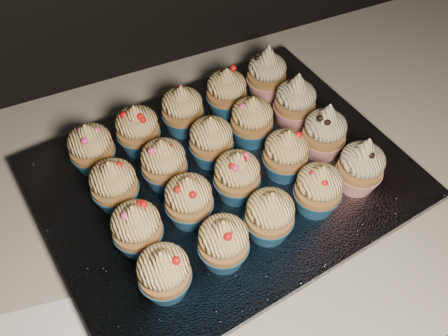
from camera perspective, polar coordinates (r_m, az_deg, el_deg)
name	(u,v)px	position (r m, az deg, el deg)	size (l,w,h in m)	color
worktop	(86,241)	(0.74, -15.50, -8.04)	(2.44, 0.64, 0.04)	beige
baking_tray	(224,185)	(0.73, 0.00, -1.95)	(0.46, 0.35, 0.02)	black
foil_lining	(224,178)	(0.71, 0.00, -1.12)	(0.50, 0.39, 0.01)	silver
cupcake_0	(164,273)	(0.59, -6.87, -11.79)	(0.06, 0.06, 0.08)	#1B5080
cupcake_1	(223,242)	(0.60, -0.07, -8.49)	(0.06, 0.06, 0.08)	#1B5080
cupcake_2	(270,215)	(0.63, 5.24, -5.39)	(0.06, 0.06, 0.08)	#1B5080
cupcake_3	(318,189)	(0.66, 10.73, -2.35)	(0.06, 0.06, 0.08)	#1B5080
cupcake_4	(361,166)	(0.69, 15.38, 0.22)	(0.06, 0.06, 0.10)	red
cupcake_5	(137,228)	(0.62, -9.92, -6.76)	(0.06, 0.06, 0.08)	#1B5080
cupcake_6	(189,200)	(0.64, -4.04, -3.67)	(0.06, 0.06, 0.08)	#1B5080
cupcake_7	(237,176)	(0.66, 1.50, -0.90)	(0.06, 0.06, 0.08)	#1B5080
cupcake_8	(286,154)	(0.69, 7.07, 1.60)	(0.06, 0.06, 0.08)	#1B5080
cupcake_9	(324,132)	(0.72, 11.41, 4.06)	(0.06, 0.06, 0.10)	red
cupcake_10	(114,185)	(0.67, -12.44, -1.87)	(0.06, 0.06, 0.08)	#1B5080
cupcake_11	(164,164)	(0.68, -6.88, 0.51)	(0.06, 0.06, 0.08)	#1B5080
cupcake_12	(211,141)	(0.70, -1.47, 3.14)	(0.06, 0.06, 0.08)	#1B5080
cupcake_13	(252,121)	(0.73, 3.21, 5.43)	(0.06, 0.06, 0.08)	#1B5080
cupcake_14	(295,101)	(0.76, 8.14, 7.54)	(0.06, 0.06, 0.10)	red
cupcake_15	(91,148)	(0.72, -14.91, 2.22)	(0.06, 0.06, 0.08)	#1B5080
cupcake_16	(138,129)	(0.73, -9.82, 4.36)	(0.06, 0.06, 0.08)	#1B5080
cupcake_17	(183,110)	(0.75, -4.75, 6.62)	(0.06, 0.06, 0.08)	#1B5080
cupcake_18	(227,92)	(0.77, 0.31, 8.66)	(0.06, 0.06, 0.08)	#1B5080
cupcake_19	(267,74)	(0.81, 4.91, 10.69)	(0.06, 0.06, 0.10)	red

